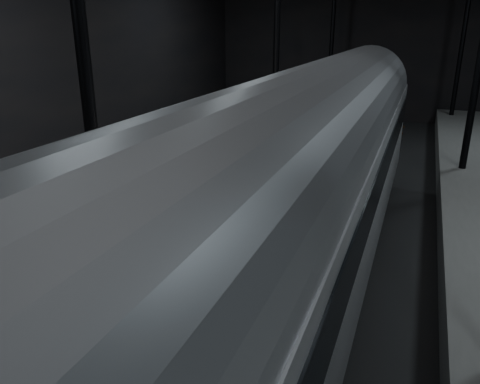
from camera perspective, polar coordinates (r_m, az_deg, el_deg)
The scene contains 6 objects.
ground at distance 12.99m, azimuth 9.59°, elevation -9.17°, with size 44.00×44.00×0.00m, color black.
platform_left at distance 15.81m, azimuth -17.89°, elevation -2.46°, with size 9.00×43.80×1.00m, color #595956.
tactile_strip at distance 13.46m, azimuth -3.81°, elevation -3.09°, with size 0.50×43.80×0.01m, color olive.
track at distance 12.96m, azimuth 9.60°, elevation -8.90°, with size 2.40×43.00×0.24m.
train at distance 9.99m, azimuth 8.13°, elevation 0.65°, with size 3.00×20.04×5.36m.
woman at distance 14.51m, azimuth -7.06°, elevation 1.86°, with size 0.58×0.38×1.60m, color tan.
Camera 1 is at (2.07, -11.21, 6.23)m, focal length 35.00 mm.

